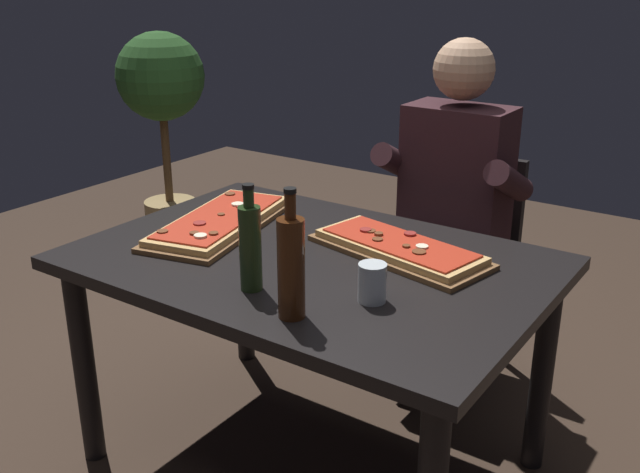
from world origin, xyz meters
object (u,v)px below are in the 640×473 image
Objects in this scene: oil_bottle_amber at (252,246)px; dining_table at (311,285)px; diner_chair at (459,255)px; potted_plant_corner at (163,109)px; seated_diner at (450,201)px; tumbler_near_camera at (372,285)px; pizza_rectangular_left at (220,222)px; pizza_rectangular_front at (399,248)px; wine_bottle_dark at (291,266)px.

dining_table is at bearing 90.96° from oil_bottle_amber.
diner_chair reaches higher than dining_table.
dining_table is at bearing -31.78° from potted_plant_corner.
dining_table is at bearing -99.02° from seated_diner.
oil_bottle_amber is 2.20m from potted_plant_corner.
tumbler_near_camera is at bearing -31.11° from potted_plant_corner.
oil_bottle_amber is 0.34m from tumbler_near_camera.
seated_diner is at bearing 53.18° from pizza_rectangular_left.
potted_plant_corner reaches higher than tumbler_near_camera.
pizza_rectangular_left is 0.74m from tumbler_near_camera.
oil_bottle_amber reaches higher than pizza_rectangular_front.
tumbler_near_camera is (0.30, 0.12, -0.08)m from oil_bottle_amber.
tumbler_near_camera is 1.07m from diner_chair.
pizza_rectangular_left is 1.00m from diner_chair.
dining_table is 2.10× the size of pizza_rectangular_left.
dining_table is at bearing 118.33° from wine_bottle_dark.
seated_diner reaches higher than oil_bottle_amber.
seated_diner is at bearing -90.00° from diner_chair.
tumbler_near_camera is at bearing -27.18° from dining_table.
wine_bottle_dark is at bearing -33.55° from pizza_rectangular_left.
pizza_rectangular_front is 0.74m from diner_chair.
oil_bottle_amber is at bearing -89.04° from dining_table.
tumbler_near_camera is 0.92m from seated_diner.
pizza_rectangular_front is (0.21, 0.17, 0.12)m from dining_table.
pizza_rectangular_left is 0.50× the size of seated_diner.
oil_bottle_amber is 1.20m from diner_chair.
dining_table is 0.29m from pizza_rectangular_front.
tumbler_near_camera is at bearing -79.31° from diner_chair.
diner_chair is at bearing 100.69° from tumbler_near_camera.
potted_plant_corner is at bearing 143.48° from wine_bottle_dark.
pizza_rectangular_left is 0.72m from wine_bottle_dark.
seated_diner is at bearing -10.36° from potted_plant_corner.
pizza_rectangular_front is 0.62m from pizza_rectangular_left.
diner_chair is 1.89m from potted_plant_corner.
seated_diner is (-0.09, 0.57, -0.02)m from pizza_rectangular_front.
seated_diner is (0.12, 0.74, 0.10)m from dining_table.
wine_bottle_dark is 1.13× the size of oil_bottle_amber.
wine_bottle_dark is 1.27m from diner_chair.
tumbler_near_camera is 0.08× the size of seated_diner.
potted_plant_corner reaches higher than dining_table.
wine_bottle_dark reaches higher than pizza_rectangular_front.
tumbler_near_camera is at bearing -77.91° from seated_diner.
pizza_rectangular_left is 2.24× the size of oil_bottle_amber.
diner_chair is 0.70× the size of potted_plant_corner.
potted_plant_corner reaches higher than pizza_rectangular_left.
oil_bottle_amber is (-0.20, -0.45, 0.11)m from pizza_rectangular_front.
pizza_rectangular_left is at bearing -168.34° from pizza_rectangular_front.
wine_bottle_dark is at bearing -20.87° from oil_bottle_amber.
pizza_rectangular_left is (-0.40, 0.04, 0.12)m from dining_table.
pizza_rectangular_front is 0.48× the size of potted_plant_corner.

